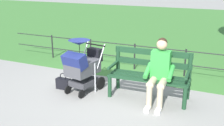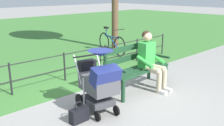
# 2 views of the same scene
# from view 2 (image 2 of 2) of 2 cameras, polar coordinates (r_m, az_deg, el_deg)

# --- Properties ---
(ground_plane) EXTENTS (60.00, 60.00, 0.00)m
(ground_plane) POSITION_cam_2_polar(r_m,az_deg,el_deg) (5.18, -0.38, -8.23)
(ground_plane) COLOR gray
(park_bench) EXTENTS (1.62, 0.67, 0.96)m
(park_bench) POSITION_cam_2_polar(r_m,az_deg,el_deg) (5.66, 5.17, -0.53)
(park_bench) COLOR #193D23
(park_bench) RESTS_ON ground
(person_on_bench) EXTENTS (0.55, 0.74, 1.28)m
(person_on_bench) POSITION_cam_2_polar(r_m,az_deg,el_deg) (5.66, 8.53, 0.96)
(person_on_bench) COLOR tan
(person_on_bench) RESTS_ON ground
(stroller) EXTENTS (0.64, 0.95, 1.15)m
(stroller) POSITION_cam_2_polar(r_m,az_deg,el_deg) (4.48, -2.98, -3.97)
(stroller) COLOR black
(stroller) RESTS_ON ground
(handbag) EXTENTS (0.32, 0.14, 0.37)m
(handbag) POSITION_cam_2_polar(r_m,az_deg,el_deg) (4.37, -7.32, -11.30)
(handbag) COLOR black
(handbag) RESTS_ON ground
(park_fence) EXTENTS (7.89, 0.04, 0.70)m
(park_fence) POSITION_cam_2_polar(r_m,az_deg,el_deg) (6.39, -8.41, 0.29)
(park_fence) COLOR black
(park_fence) RESTS_ON ground
(bicycle) EXTENTS (0.48, 1.64, 0.89)m
(bicycle) POSITION_cam_2_polar(r_m,az_deg,el_deg) (8.92, -0.13, 4.49)
(bicycle) COLOR black
(bicycle) RESTS_ON ground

